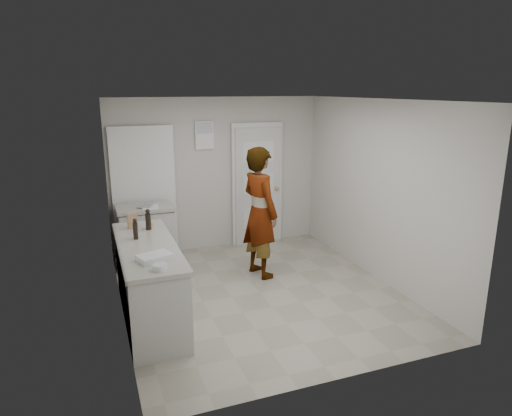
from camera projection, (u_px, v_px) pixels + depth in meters
name	position (u px, v px, depth m)	size (l,w,h in m)	color
ground	(260.00, 293.00, 6.06)	(4.00, 4.00, 0.00)	gray
room_shell	(208.00, 189.00, 7.51)	(4.00, 4.00, 4.00)	beige
main_counter	(149.00, 285.00, 5.28)	(0.64, 1.96, 0.93)	silver
side_counter	(147.00, 238.00, 6.94)	(0.84, 0.61, 0.93)	silver
person	(260.00, 213.00, 6.43)	(0.68, 0.45, 1.87)	silver
cake_mix_box	(132.00, 221.00, 5.72)	(0.12, 0.05, 0.20)	#9E784F
spice_jar	(151.00, 225.00, 5.73)	(0.05, 0.05, 0.08)	tan
oil_cruet_a	(148.00, 220.00, 5.65)	(0.07, 0.07, 0.27)	black
oil_cruet_b	(135.00, 229.00, 5.30)	(0.06, 0.06, 0.25)	black
baking_dish	(154.00, 257.00, 4.68)	(0.38, 0.32, 0.06)	silver
egg_bowl	(160.00, 267.00, 4.43)	(0.14, 0.14, 0.05)	silver
papers	(150.00, 207.00, 6.75)	(0.24, 0.30, 0.01)	white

